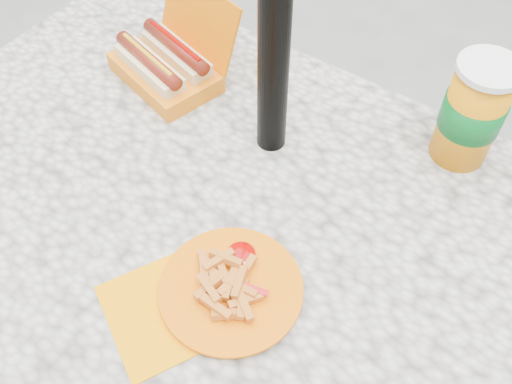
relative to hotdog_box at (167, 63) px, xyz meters
The scene contains 5 objects.
ground 0.85m from the hotdog_box, 36.15° to the right, with size 60.00×60.00×0.00m, color slate.
picnic_table 0.35m from the hotdog_box, 36.15° to the right, with size 1.20×0.80×0.75m.
hotdog_box is the anchor object (origin of this frame).
fries_plate 0.48m from the hotdog_box, 40.45° to the right, with size 0.27×0.29×0.04m.
soda_cup 0.56m from the hotdog_box, 13.96° to the left, with size 0.10×0.10×0.19m.
Camera 1 is at (0.37, -0.42, 1.49)m, focal length 40.00 mm.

